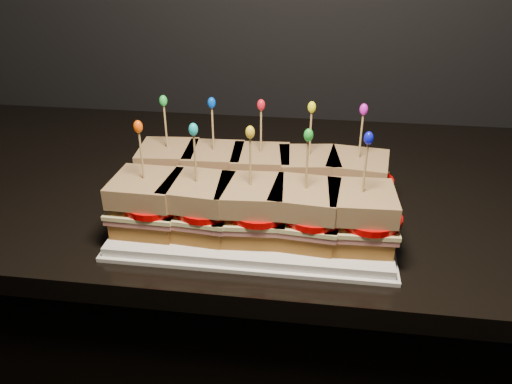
# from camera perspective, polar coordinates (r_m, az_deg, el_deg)

# --- Properties ---
(cabinet) EXTENTS (2.69, 0.62, 0.85)m
(cabinet) POSITION_cam_1_polar(r_m,az_deg,el_deg) (1.17, 4.26, -18.99)
(cabinet) COLOR black
(cabinet) RESTS_ON ground
(granite_slab) EXTENTS (2.73, 0.66, 0.03)m
(granite_slab) POSITION_cam_1_polar(r_m,az_deg,el_deg) (0.90, 5.24, 0.50)
(granite_slab) COLOR black
(granite_slab) RESTS_ON cabinet
(platter) EXTENTS (0.39, 0.24, 0.02)m
(platter) POSITION_cam_1_polar(r_m,az_deg,el_deg) (0.75, 0.00, -3.09)
(platter) COLOR white
(platter) RESTS_ON granite_slab
(platter_rim) EXTENTS (0.40, 0.25, 0.01)m
(platter_rim) POSITION_cam_1_polar(r_m,az_deg,el_deg) (0.76, 0.00, -3.48)
(platter_rim) COLOR white
(platter_rim) RESTS_ON granite_slab
(sandwich_0_bread_bot) EXTENTS (0.09, 0.09, 0.02)m
(sandwich_0_bread_bot) POSITION_cam_1_polar(r_m,az_deg,el_deg) (0.82, -9.71, 0.89)
(sandwich_0_bread_bot) COLOR brown
(sandwich_0_bread_bot) RESTS_ON platter
(sandwich_0_ham) EXTENTS (0.10, 0.10, 0.01)m
(sandwich_0_ham) POSITION_cam_1_polar(r_m,az_deg,el_deg) (0.81, -9.80, 1.89)
(sandwich_0_ham) COLOR #B6605F
(sandwich_0_ham) RESTS_ON sandwich_0_bread_bot
(sandwich_0_cheese) EXTENTS (0.10, 0.10, 0.01)m
(sandwich_0_cheese) POSITION_cam_1_polar(r_m,az_deg,el_deg) (0.81, -9.84, 2.34)
(sandwich_0_cheese) COLOR beige
(sandwich_0_cheese) RESTS_ON sandwich_0_ham
(sandwich_0_tomato) EXTENTS (0.09, 0.09, 0.01)m
(sandwich_0_tomato) POSITION_cam_1_polar(r_m,az_deg,el_deg) (0.80, -9.18, 2.59)
(sandwich_0_tomato) COLOR #D00404
(sandwich_0_tomato) RESTS_ON sandwich_0_cheese
(sandwich_0_bread_top) EXTENTS (0.09, 0.09, 0.03)m
(sandwich_0_bread_top) POSITION_cam_1_polar(r_m,az_deg,el_deg) (0.80, -9.99, 4.08)
(sandwich_0_bread_top) COLOR #5F2B0D
(sandwich_0_bread_top) RESTS_ON sandwich_0_tomato
(sandwich_0_pick) EXTENTS (0.00, 0.00, 0.09)m
(sandwich_0_pick) POSITION_cam_1_polar(r_m,az_deg,el_deg) (0.78, -10.26, 7.08)
(sandwich_0_pick) COLOR tan
(sandwich_0_pick) RESTS_ON sandwich_0_bread_top
(sandwich_0_frill) EXTENTS (0.01, 0.01, 0.02)m
(sandwich_0_frill) POSITION_cam_1_polar(r_m,az_deg,el_deg) (0.77, -10.55, 10.22)
(sandwich_0_frill) COLOR green
(sandwich_0_frill) RESTS_ON sandwich_0_pick
(sandwich_1_bread_bot) EXTENTS (0.09, 0.09, 0.02)m
(sandwich_1_bread_bot) POSITION_cam_1_polar(r_m,az_deg,el_deg) (0.80, -4.68, 0.58)
(sandwich_1_bread_bot) COLOR brown
(sandwich_1_bread_bot) RESTS_ON platter
(sandwich_1_ham) EXTENTS (0.10, 0.10, 0.01)m
(sandwich_1_ham) POSITION_cam_1_polar(r_m,az_deg,el_deg) (0.79, -4.72, 1.60)
(sandwich_1_ham) COLOR #B6605F
(sandwich_1_ham) RESTS_ON sandwich_1_bread_bot
(sandwich_1_cheese) EXTENTS (0.10, 0.10, 0.01)m
(sandwich_1_cheese) POSITION_cam_1_polar(r_m,az_deg,el_deg) (0.79, -4.74, 2.05)
(sandwich_1_cheese) COLOR beige
(sandwich_1_cheese) RESTS_ON sandwich_1_ham
(sandwich_1_tomato) EXTENTS (0.09, 0.09, 0.01)m
(sandwich_1_tomato) POSITION_cam_1_polar(r_m,az_deg,el_deg) (0.78, -3.99, 2.31)
(sandwich_1_tomato) COLOR #D00404
(sandwich_1_tomato) RESTS_ON sandwich_1_cheese
(sandwich_1_bread_top) EXTENTS (0.09, 0.09, 0.03)m
(sandwich_1_bread_top) POSITION_cam_1_polar(r_m,az_deg,el_deg) (0.78, -4.82, 3.83)
(sandwich_1_bread_top) COLOR #5F2B0D
(sandwich_1_bread_top) RESTS_ON sandwich_1_tomato
(sandwich_1_pick) EXTENTS (0.00, 0.00, 0.09)m
(sandwich_1_pick) POSITION_cam_1_polar(r_m,az_deg,el_deg) (0.76, -4.95, 6.91)
(sandwich_1_pick) COLOR tan
(sandwich_1_pick) RESTS_ON sandwich_1_bread_top
(sandwich_1_frill) EXTENTS (0.01, 0.01, 0.02)m
(sandwich_1_frill) POSITION_cam_1_polar(r_m,az_deg,el_deg) (0.75, -5.10, 10.12)
(sandwich_1_frill) COLOR blue
(sandwich_1_frill) RESTS_ON sandwich_1_pick
(sandwich_2_bread_bot) EXTENTS (0.09, 0.09, 0.02)m
(sandwich_2_bread_bot) POSITION_cam_1_polar(r_m,az_deg,el_deg) (0.79, 0.54, 0.25)
(sandwich_2_bread_bot) COLOR brown
(sandwich_2_bread_bot) RESTS_ON platter
(sandwich_2_ham) EXTENTS (0.10, 0.10, 0.01)m
(sandwich_2_ham) POSITION_cam_1_polar(r_m,az_deg,el_deg) (0.78, 0.54, 1.28)
(sandwich_2_ham) COLOR #B6605F
(sandwich_2_ham) RESTS_ON sandwich_2_bread_bot
(sandwich_2_cheese) EXTENTS (0.10, 0.10, 0.01)m
(sandwich_2_cheese) POSITION_cam_1_polar(r_m,az_deg,el_deg) (0.78, 0.55, 1.74)
(sandwich_2_cheese) COLOR beige
(sandwich_2_cheese) RESTS_ON sandwich_2_ham
(sandwich_2_tomato) EXTENTS (0.09, 0.09, 0.01)m
(sandwich_2_tomato) POSITION_cam_1_polar(r_m,az_deg,el_deg) (0.77, 1.38, 1.99)
(sandwich_2_tomato) COLOR #D00404
(sandwich_2_tomato) RESTS_ON sandwich_2_cheese
(sandwich_2_bread_top) EXTENTS (0.09, 0.09, 0.03)m
(sandwich_2_bread_top) POSITION_cam_1_polar(r_m,az_deg,el_deg) (0.77, 0.55, 3.54)
(sandwich_2_bread_top) COLOR #5F2B0D
(sandwich_2_bread_top) RESTS_ON sandwich_2_tomato
(sandwich_2_pick) EXTENTS (0.00, 0.00, 0.09)m
(sandwich_2_pick) POSITION_cam_1_polar(r_m,az_deg,el_deg) (0.75, 0.57, 6.66)
(sandwich_2_pick) COLOR tan
(sandwich_2_pick) RESTS_ON sandwich_2_bread_top
(sandwich_2_frill) EXTENTS (0.01, 0.01, 0.02)m
(sandwich_2_frill) POSITION_cam_1_polar(r_m,az_deg,el_deg) (0.73, 0.59, 9.93)
(sandwich_2_frill) COLOR red
(sandwich_2_frill) RESTS_ON sandwich_2_pick
(sandwich_3_bread_bot) EXTENTS (0.10, 0.10, 0.02)m
(sandwich_3_bread_bot) POSITION_cam_1_polar(r_m,az_deg,el_deg) (0.78, 5.86, -0.09)
(sandwich_3_bread_bot) COLOR brown
(sandwich_3_bread_bot) RESTS_ON platter
(sandwich_3_ham) EXTENTS (0.11, 0.10, 0.01)m
(sandwich_3_ham) POSITION_cam_1_polar(r_m,az_deg,el_deg) (0.78, 5.92, 0.94)
(sandwich_3_ham) COLOR #B6605F
(sandwich_3_ham) RESTS_ON sandwich_3_bread_bot
(sandwich_3_cheese) EXTENTS (0.11, 0.10, 0.01)m
(sandwich_3_cheese) POSITION_cam_1_polar(r_m,az_deg,el_deg) (0.77, 5.94, 1.40)
(sandwich_3_cheese) COLOR beige
(sandwich_3_cheese) RESTS_ON sandwich_3_ham
(sandwich_3_tomato) EXTENTS (0.09, 0.09, 0.01)m
(sandwich_3_tomato) POSITION_cam_1_polar(r_m,az_deg,el_deg) (0.77, 6.85, 1.65)
(sandwich_3_tomato) COLOR #D00404
(sandwich_3_tomato) RESTS_ON sandwich_3_cheese
(sandwich_3_bread_top) EXTENTS (0.10, 0.10, 0.03)m
(sandwich_3_bread_top) POSITION_cam_1_polar(r_m,az_deg,el_deg) (0.76, 6.04, 3.21)
(sandwich_3_bread_top) COLOR #5F2B0D
(sandwich_3_bread_top) RESTS_ON sandwich_3_tomato
(sandwich_3_pick) EXTENTS (0.00, 0.00, 0.09)m
(sandwich_3_pick) POSITION_cam_1_polar(r_m,az_deg,el_deg) (0.75, 6.21, 6.34)
(sandwich_3_pick) COLOR tan
(sandwich_3_pick) RESTS_ON sandwich_3_bread_top
(sandwich_3_frill) EXTENTS (0.01, 0.01, 0.02)m
(sandwich_3_frill) POSITION_cam_1_polar(r_m,az_deg,el_deg) (0.73, 6.40, 9.62)
(sandwich_3_frill) COLOR #FCFC0F
(sandwich_3_frill) RESTS_ON sandwich_3_pick
(sandwich_4_bread_bot) EXTENTS (0.10, 0.10, 0.02)m
(sandwich_4_bread_bot) POSITION_cam_1_polar(r_m,az_deg,el_deg) (0.79, 11.20, -0.43)
(sandwich_4_bread_bot) COLOR brown
(sandwich_4_bread_bot) RESTS_ON platter
(sandwich_4_ham) EXTENTS (0.11, 0.10, 0.01)m
(sandwich_4_ham) POSITION_cam_1_polar(r_m,az_deg,el_deg) (0.78, 11.31, 0.60)
(sandwich_4_ham) COLOR #B6605F
(sandwich_4_ham) RESTS_ON sandwich_4_bread_bot
(sandwich_4_cheese) EXTENTS (0.11, 0.10, 0.01)m
(sandwich_4_cheese) POSITION_cam_1_polar(r_m,az_deg,el_deg) (0.78, 11.36, 1.06)
(sandwich_4_cheese) COLOR beige
(sandwich_4_cheese) RESTS_ON sandwich_4_ham
(sandwich_4_tomato) EXTENTS (0.09, 0.09, 0.01)m
(sandwich_4_tomato) POSITION_cam_1_polar(r_m,az_deg,el_deg) (0.77, 12.32, 1.29)
(sandwich_4_tomato) COLOR #D00404
(sandwich_4_tomato) RESTS_ON sandwich_4_cheese
(sandwich_4_bread_top) EXTENTS (0.10, 0.10, 0.03)m
(sandwich_4_bread_top) POSITION_cam_1_polar(r_m,az_deg,el_deg) (0.77, 11.54, 2.85)
(sandwich_4_bread_top) COLOR #5F2B0D
(sandwich_4_bread_top) RESTS_ON sandwich_4_tomato
(sandwich_4_pick) EXTENTS (0.00, 0.00, 0.09)m
(sandwich_4_pick) POSITION_cam_1_polar(r_m,az_deg,el_deg) (0.75, 11.87, 5.96)
(sandwich_4_pick) COLOR tan
(sandwich_4_pick) RESTS_ON sandwich_4_bread_top
(sandwich_4_frill) EXTENTS (0.01, 0.01, 0.02)m
(sandwich_4_frill) POSITION_cam_1_polar(r_m,az_deg,el_deg) (0.73, 12.21, 9.22)
(sandwich_4_frill) COLOR #D816CF
(sandwich_4_frill) RESTS_ON sandwich_4_pick
(sandwich_5_bread_bot) EXTENTS (0.09, 0.09, 0.02)m
(sandwich_5_bread_bot) POSITION_cam_1_polar(r_m,az_deg,el_deg) (0.73, -12.14, -3.02)
(sandwich_5_bread_bot) COLOR brown
(sandwich_5_bread_bot) RESTS_ON platter
(sandwich_5_ham) EXTENTS (0.10, 0.09, 0.01)m
(sandwich_5_ham) POSITION_cam_1_polar(r_m,az_deg,el_deg) (0.72, -12.26, -1.94)
(sandwich_5_ham) COLOR #B6605F
(sandwich_5_ham) RESTS_ON sandwich_5_bread_bot
(sandwich_5_cheese) EXTENTS (0.10, 0.09, 0.01)m
(sandwich_5_cheese) POSITION_cam_1_polar(r_m,az_deg,el_deg) (0.72, -12.32, -1.45)
(sandwich_5_cheese) COLOR beige
(sandwich_5_cheese) RESTS_ON sandwich_5_ham
(sandwich_5_tomato) EXTENTS (0.09, 0.09, 0.01)m
(sandwich_5_tomato) POSITION_cam_1_polar(r_m,az_deg,el_deg) (0.70, -11.61, -1.23)
(sandwich_5_tomato) COLOR #D00404
(sandwich_5_tomato) RESTS_ON sandwich_5_cheese
(sandwich_5_bread_top) EXTENTS (0.09, 0.09, 0.03)m
(sandwich_5_bread_top) POSITION_cam_1_polar(r_m,az_deg,el_deg) (0.70, -12.54, 0.45)
(sandwich_5_bread_top) COLOR #5F2B0D
(sandwich_5_bread_top) RESTS_ON sandwich_5_tomato
(sandwich_5_pick) EXTENTS (0.00, 0.00, 0.09)m
(sandwich_5_pick) POSITION_cam_1_polar(r_m,az_deg,el_deg) (0.69, -12.92, 3.77)
(sandwich_5_pick) COLOR tan
(sandwich_5_pick) RESTS_ON sandwich_5_bread_top
(sandwich_5_frill) EXTENTS (0.01, 0.01, 0.02)m
(sandwich_5_frill) POSITION_cam_1_polar(r_m,az_deg,el_deg) (0.67, -13.33, 7.29)
(sandwich_5_frill) COLOR #FD4D04
(sandwich_5_frill) RESTS_ON sandwich_5_pick
(sandwich_6_bread_bot) EXTENTS (0.09, 0.09, 0.02)m
(sandwich_6_bread_bot) POSITION_cam_1_polar(r_m,az_deg,el_deg) (0.71, -6.51, -3.49)
(sandwich_6_bread_bot) COLOR brown
(sandwich_6_bread_bot) RESTS_ON platter
(sandwich_6_ham) EXTENTS (0.10, 0.10, 0.01)m
(sandwich_6_ham) POSITION_cam_1_polar(r_m,az_deg,el_deg) (0.70, -6.58, -2.38)
(sandwich_6_ham) COLOR #B6605F
(sandwich_6_ham) RESTS_ON sandwich_6_bread_bot
(sandwich_6_cheese) EXTENTS (0.10, 0.10, 0.01)m
(sandwich_6_cheese) POSITION_cam_1_polar(r_m,az_deg,el_deg) (0.70, -6.61, -1.88)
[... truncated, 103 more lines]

